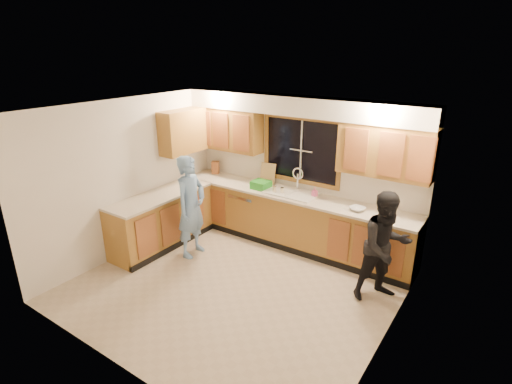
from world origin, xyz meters
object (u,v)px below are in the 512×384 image
stove (135,232)px  bowl (357,209)px  woman (385,247)px  dish_crate (261,185)px  dishwasher (250,211)px  soap_bottle (315,192)px  man (191,207)px  knife_block (215,167)px  sink (292,197)px

stove → bowl: bowl is taller
stove → woman: bearing=17.7°
woman → dish_crate: woman is taller
dishwasher → soap_bottle: bearing=3.5°
man → soap_bottle: man is taller
stove → soap_bottle: soap_bottle is taller
stove → bowl: (2.97, 1.74, 0.50)m
man → bowl: man is taller
dishwasher → knife_block: (-0.91, 0.17, 0.63)m
soap_bottle → woman: bearing=-27.7°
stove → sink: bearing=45.4°
sink → knife_block: sink is taller
dish_crate → bowl: bearing=-0.3°
knife_block → dish_crate: 1.22m
woman → dish_crate: bearing=117.0°
stove → dish_crate: (1.23, 1.75, 0.54)m
stove → man: bearing=43.2°
soap_bottle → bowl: size_ratio=0.76×
knife_block → bowl: 2.94m
woman → knife_block: woman is taller
man → dishwasher: bearing=-19.4°
man → woman: man is taller
bowl → dishwasher: bearing=178.1°
sink → dish_crate: bearing=-172.6°
soap_bottle → bowl: soap_bottle is taller
woman → bowl: woman is taller
knife_block → soap_bottle: size_ratio=1.43×
sink → stove: bearing=-134.6°
dish_crate → soap_bottle: 0.97m
dishwasher → soap_bottle: soap_bottle is taller
sink → stove: size_ratio=0.96×
dishwasher → stove: bearing=-117.7°
dishwasher → knife_block: size_ratio=3.40×
sink → knife_block: (-1.76, 0.15, 0.18)m
stove → man: size_ratio=0.54×
knife_block → sink: bearing=-31.9°
dishwasher → woman: bearing=-14.1°
dishwasher → knife_block: 1.12m
woman → man: bearing=141.6°
dish_crate → soap_bottle: size_ratio=1.71×
sink → bowl: 1.17m
sink → knife_block: size_ratio=3.56×
knife_block → soap_bottle: bearing=-29.4°
sink → man: bearing=-133.4°
soap_bottle → sink: bearing=-171.2°
woman → knife_block: bearing=118.2°
sink → man: 1.67m
knife_block → dish_crate: size_ratio=0.84×
sink → woman: size_ratio=0.57×
soap_bottle → dishwasher: bearing=-176.5°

